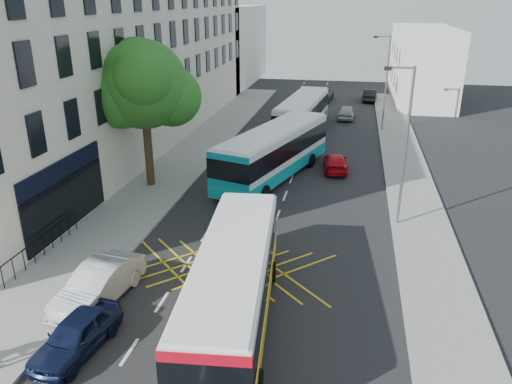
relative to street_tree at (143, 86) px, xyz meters
The scene contains 19 objects.
ground 18.33m from the street_tree, 60.38° to the right, with size 120.00×120.00×0.00m, color black.
pavement_left 6.22m from the street_tree, 73.47° to the left, with size 5.00×70.00×0.15m, color gray.
pavement_right 17.17m from the street_tree, ahead, with size 3.00×70.00×0.15m, color gray.
terrace_main 11.00m from the street_tree, 119.95° to the left, with size 8.30×45.00×13.50m.
terrace_far 40.43m from the street_tree, 97.81° to the left, with size 8.00×20.00×10.00m, color silver.
building_right 38.43m from the street_tree, 59.43° to the left, with size 6.00×18.00×8.00m, color silver.
street_tree is the anchor object (origin of this frame).
lamp_near 15.10m from the street_tree, 11.40° to the right, with size 1.45×0.15×8.00m.
lamp_far 22.57m from the street_tree, 49.19° to the left, with size 1.45×0.15×8.00m.
railings 11.22m from the street_tree, 97.02° to the right, with size 0.08×5.60×1.14m, color black, non-canonical shape.
bus_near 15.88m from the street_tree, 56.45° to the right, with size 3.49×10.86×3.00m.
bus_mid 9.18m from the street_tree, 23.33° to the left, with size 6.05×11.97×3.29m.
bus_far 17.60m from the street_tree, 62.23° to the left, with size 3.74×11.38×3.14m.
parked_car_blue 16.64m from the street_tree, 76.66° to the right, with size 1.52×3.77×1.28m, color #0D1634.
parked_car_silver 13.82m from the street_tree, 76.71° to the right, with size 1.56×4.49×1.48m, color #AEB1B6.
red_hatchback 13.71m from the street_tree, 25.70° to the left, with size 1.61×3.96×1.15m, color red.
distant_car_grey 31.70m from the street_tree, 74.17° to the left, with size 2.32×5.03×1.40m, color #45494E.
distant_car_silver 24.86m from the street_tree, 61.42° to the left, with size 1.58×3.92×1.33m, color #A5A8AD.
distant_car_dark 34.31m from the street_tree, 65.55° to the left, with size 1.43×4.11×1.35m, color black.
Camera 1 is at (3.58, -12.55, 11.13)m, focal length 35.00 mm.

